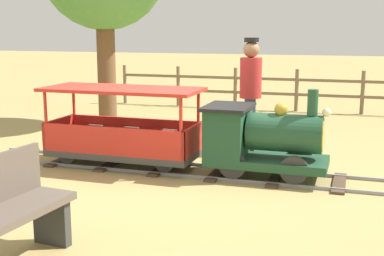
# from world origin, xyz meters

# --- Properties ---
(ground_plane) EXTENTS (60.00, 60.00, 0.00)m
(ground_plane) POSITION_xyz_m (0.00, 0.00, 0.00)
(ground_plane) COLOR #A38C51
(track) EXTENTS (0.78, 5.70, 0.04)m
(track) POSITION_xyz_m (0.00, 0.34, 0.02)
(track) COLOR gray
(track) RESTS_ON ground_plane
(locomotive) EXTENTS (0.74, 1.45, 1.03)m
(locomotive) POSITION_xyz_m (0.00, 1.19, 0.48)
(locomotive) COLOR #1E472D
(locomotive) RESTS_ON ground_plane
(passenger_car) EXTENTS (0.84, 2.00, 0.97)m
(passenger_car) POSITION_xyz_m (0.00, -0.56, 0.42)
(passenger_car) COLOR #3F3F3F
(passenger_car) RESTS_ON ground_plane
(conductor_person) EXTENTS (0.30, 0.30, 1.62)m
(conductor_person) POSITION_xyz_m (-1.12, 0.85, 0.96)
(conductor_person) COLOR #282D47
(conductor_person) RESTS_ON ground_plane
(fence_section) EXTENTS (0.08, 6.78, 0.90)m
(fence_section) POSITION_xyz_m (-5.26, 0.34, 0.48)
(fence_section) COLOR #756047
(fence_section) RESTS_ON ground_plane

